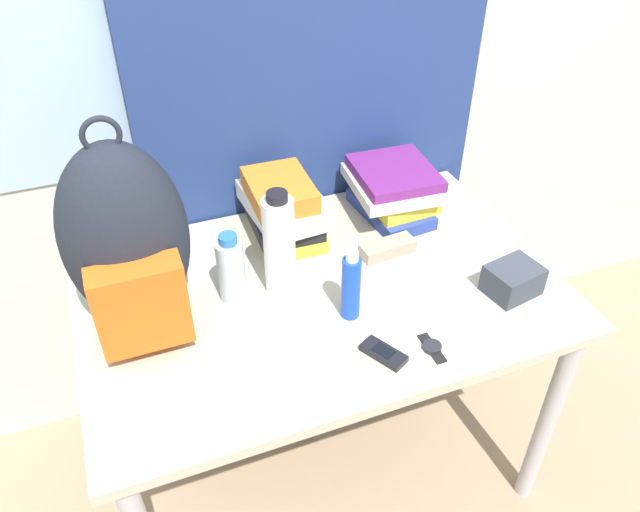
{
  "coord_description": "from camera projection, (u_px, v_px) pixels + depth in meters",
  "views": [
    {
      "loc": [
        -0.43,
        -0.72,
        1.76
      ],
      "look_at": [
        0.0,
        0.39,
        0.82
      ],
      "focal_mm": 35.0,
      "sensor_mm": 36.0,
      "label": 1
    }
  ],
  "objects": [
    {
      "name": "sports_bottle",
      "position": [
        279.0,
        246.0,
        1.49
      ],
      "size": [
        0.08,
        0.08,
        0.28
      ],
      "color": "white",
      "rests_on": "desk"
    },
    {
      "name": "curtain_blue",
      "position": [
        315.0,
        19.0,
        1.61
      ],
      "size": [
        1.01,
        0.04,
        2.5
      ],
      "color": "navy",
      "rests_on": "ground_plane"
    },
    {
      "name": "desk",
      "position": [
        320.0,
        312.0,
        1.63
      ],
      "size": [
        1.19,
        0.79,
        0.72
      ],
      "color": "#B7B299",
      "rests_on": "ground_plane"
    },
    {
      "name": "cell_phone",
      "position": [
        383.0,
        353.0,
        1.39
      ],
      "size": [
        0.09,
        0.11,
        0.02
      ],
      "color": "black",
      "rests_on": "desk"
    },
    {
      "name": "sunglasses_case",
      "position": [
        387.0,
        248.0,
        1.68
      ],
      "size": [
        0.15,
        0.07,
        0.04
      ],
      "color": "gray",
      "rests_on": "desk"
    },
    {
      "name": "book_stack_center",
      "position": [
        393.0,
        190.0,
        1.79
      ],
      "size": [
        0.24,
        0.28,
        0.15
      ],
      "color": "navy",
      "rests_on": "desk"
    },
    {
      "name": "book_stack_left",
      "position": [
        283.0,
        208.0,
        1.7
      ],
      "size": [
        0.21,
        0.28,
        0.18
      ],
      "color": "yellow",
      "rests_on": "desk"
    },
    {
      "name": "camera_pouch",
      "position": [
        513.0,
        280.0,
        1.54
      ],
      "size": [
        0.14,
        0.12,
        0.08
      ],
      "color": "#383D47",
      "rests_on": "desk"
    },
    {
      "name": "water_bottle",
      "position": [
        231.0,
        270.0,
        1.49
      ],
      "size": [
        0.07,
        0.07,
        0.19
      ],
      "color": "silver",
      "rests_on": "desk"
    },
    {
      "name": "wristwatch",
      "position": [
        432.0,
        347.0,
        1.41
      ],
      "size": [
        0.04,
        0.09,
        0.01
      ],
      "color": "black",
      "rests_on": "desk"
    },
    {
      "name": "backpack",
      "position": [
        127.0,
        244.0,
        1.35
      ],
      "size": [
        0.28,
        0.27,
        0.52
      ],
      "color": "#1E232D",
      "rests_on": "desk"
    },
    {
      "name": "sunscreen_bottle",
      "position": [
        351.0,
        287.0,
        1.44
      ],
      "size": [
        0.05,
        0.05,
        0.19
      ],
      "color": "blue",
      "rests_on": "desk"
    },
    {
      "name": "wall_back",
      "position": [
        252.0,
        19.0,
        1.6
      ],
      "size": [
        6.0,
        0.06,
        2.5
      ],
      "color": "beige",
      "rests_on": "ground_plane"
    }
  ]
}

